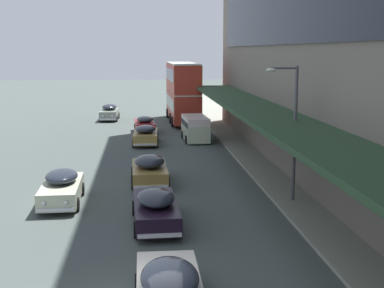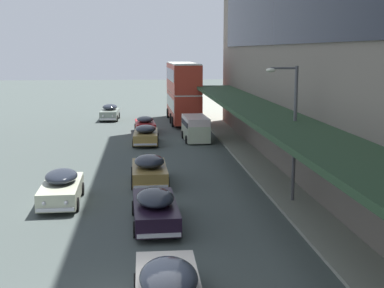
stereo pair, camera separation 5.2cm
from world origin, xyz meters
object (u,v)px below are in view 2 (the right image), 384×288
sedan_lead_near (149,170)px  sedan_oncoming_rear (146,135)px  sedan_trailing_mid (155,208)px  vw_van (195,127)px  transit_bus_kerbside_front (183,90)px  street_lamp (291,123)px  sedan_oncoming_front (145,125)px  sedan_lead_mid (110,112)px  sedan_second_near (61,187)px

sedan_lead_near → sedan_oncoming_rear: bearing=90.5°
sedan_trailing_mid → vw_van: (3.72, 20.80, 0.34)m
transit_bus_kerbside_front → street_lamp: bearing=-84.6°
sedan_oncoming_front → sedan_lead_near: bearing=-89.6°
sedan_lead_near → vw_van: 14.28m
sedan_oncoming_rear → sedan_lead_mid: size_ratio=1.03×
sedan_lead_near → vw_van: bearing=74.3°
street_lamp → sedan_lead_near: bearing=145.9°
sedan_lead_mid → sedan_oncoming_front: sedan_lead_mid is taller
transit_bus_kerbside_front → sedan_trailing_mid: bearing=-96.4°
sedan_oncoming_rear → vw_van: bearing=18.7°
sedan_trailing_mid → vw_van: size_ratio=1.07×
transit_bus_kerbside_front → sedan_oncoming_rear: transit_bus_kerbside_front is taller
sedan_lead_near → street_lamp: 8.42m
sedan_lead_mid → sedan_oncoming_rear: bearing=-76.5°
transit_bus_kerbside_front → sedan_oncoming_front: bearing=-119.3°
sedan_lead_near → vw_van: (3.86, 13.74, 0.32)m
transit_bus_kerbside_front → street_lamp: 29.51m
sedan_lead_near → sedan_oncoming_rear: 12.40m
transit_bus_kerbside_front → vw_van: 11.42m
sedan_trailing_mid → sedan_second_near: sedan_second_near is taller
sedan_oncoming_rear → sedan_oncoming_front: bearing=90.2°
sedan_second_near → sedan_oncoming_rear: 16.30m
sedan_trailing_mid → sedan_oncoming_front: bearing=90.6°
transit_bus_kerbside_front → vw_van: transit_bus_kerbside_front is taller
sedan_lead_mid → vw_van: (7.56, -13.62, 0.29)m
vw_van → street_lamp: 18.54m
sedan_second_near → sedan_lead_mid: sedan_lead_mid is taller
sedan_second_near → street_lamp: size_ratio=0.75×
vw_van → sedan_lead_near: bearing=-105.7°
sedan_oncoming_front → vw_van: vw_van is taller
sedan_trailing_mid → sedan_lead_mid: (-3.84, 34.41, 0.05)m
sedan_trailing_mid → sedan_oncoming_front: sedan_trailing_mid is taller
transit_bus_kerbside_front → sedan_lead_mid: bearing=162.2°
transit_bus_kerbside_front → sedan_lead_near: (-3.73, -24.97, -2.41)m
transit_bus_kerbside_front → sedan_trailing_mid: 32.31m
sedan_oncoming_rear → sedan_lead_near: bearing=-89.5°
sedan_lead_mid → street_lamp: bearing=-72.2°
street_lamp → vw_van: bearing=98.3°
sedan_second_near → sedan_oncoming_front: (4.07, 21.50, -0.03)m
sedan_oncoming_front → vw_van: bearing=-47.8°
sedan_oncoming_front → street_lamp: bearing=-73.6°
sedan_oncoming_rear → street_lamp: (6.59, -16.80, 3.10)m
sedan_lead_mid → sedan_oncoming_front: bearing=-68.8°
street_lamp → transit_bus_kerbside_front: bearing=95.4°
sedan_lead_near → sedan_second_near: size_ratio=0.97×
transit_bus_kerbside_front → street_lamp: size_ratio=1.75×
sedan_trailing_mid → sedan_second_near: 5.67m
sedan_second_near → transit_bus_kerbside_front: bearing=74.4°
sedan_lead_near → sedan_oncoming_front: 18.11m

